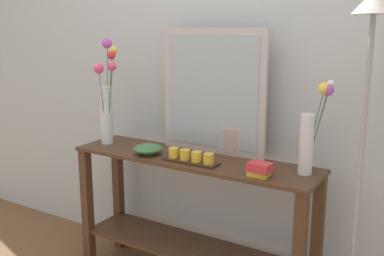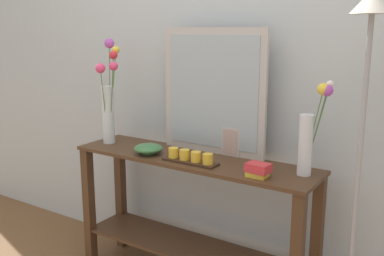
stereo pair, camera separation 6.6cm
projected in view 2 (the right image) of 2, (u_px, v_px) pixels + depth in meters
The scene contains 10 objects.
wall_back at pixel (220, 55), 2.64m from camera, with size 6.40×0.08×2.70m, color #B2BCC1.
console_table at pixel (192, 207), 2.58m from camera, with size 1.45×0.37×0.79m.
mirror_leaning at pixel (213, 92), 2.54m from camera, with size 0.65×0.03×0.72m.
tall_vase_left at pixel (109, 98), 2.78m from camera, with size 0.20×0.23×0.65m.
vase_right at pixel (310, 133), 2.16m from camera, with size 0.15×0.09×0.47m.
candle_tray at pixel (190, 158), 2.41m from camera, with size 0.32×0.09×0.07m.
picture_frame_small at pixel (231, 142), 2.52m from camera, with size 0.11×0.01×0.17m.
decorative_bowl at pixel (148, 148), 2.57m from camera, with size 0.17×0.17×0.06m.
book_stack at pixel (258, 170), 2.18m from camera, with size 0.12×0.10×0.07m.
floor_lamp at pixel (363, 119), 1.91m from camera, with size 0.24×0.24×1.66m.
Camera 2 is at (1.32, -2.02, 1.51)m, focal length 41.79 mm.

